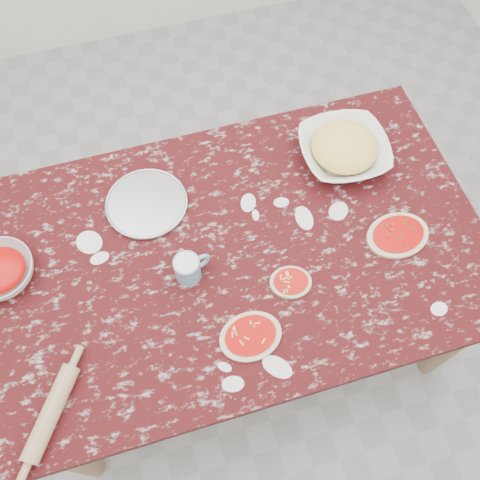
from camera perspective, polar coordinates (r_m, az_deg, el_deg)
The scene contains 10 objects.
ground at distance 2.35m, azimuth 0.00°, elevation -9.09°, with size 4.00×4.00×0.00m, color gray.
worktable at distance 1.74m, azimuth 0.00°, elevation -2.04°, with size 1.60×1.00×0.75m.
pizza_tray at distance 1.76m, azimuth -10.34°, elevation 3.98°, with size 0.27×0.27×0.01m, color #B2B2B7.
sauce_bowl at distance 1.75m, azimuth -25.09°, elevation -3.23°, with size 0.22×0.22×0.07m, color white.
cheese_bowl at distance 1.86m, azimuth 11.44°, elevation 9.72°, with size 0.31×0.31×0.08m, color white.
flour_mug at distance 1.58m, azimuth -5.76°, elevation -3.11°, with size 0.12×0.08×0.09m.
pizza_left at distance 1.54m, azimuth 1.18°, elevation -10.65°, with size 0.20×0.16×0.02m.
pizza_mid at distance 1.61m, azimuth 5.67°, elevation -4.69°, with size 0.15×0.13×0.02m.
pizza_right at distance 1.75m, azimuth 17.14°, elevation 0.54°, with size 0.23×0.18×0.02m.
rolling_pin at distance 1.56m, azimuth -20.29°, elevation -17.58°, with size 0.05×0.05×0.26m, color tan.
Camera 1 is at (-0.21, -0.72, 2.23)m, focal length 38.34 mm.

